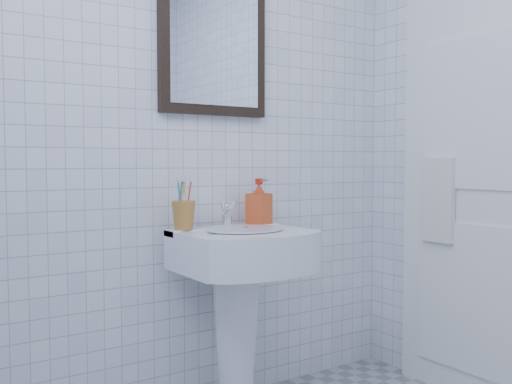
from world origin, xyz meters
TOP-DOWN VIEW (x-y plane):
  - wall_back at (0.00, 1.20)m, footprint 2.20×0.02m
  - washbasin at (0.14, 0.98)m, footprint 0.51×0.37m
  - faucet at (0.14, 1.08)m, footprint 0.04×0.10m
  - toothbrush_cup at (-0.06, 1.08)m, footprint 0.10×0.10m
  - soap_dispenser at (0.31, 1.10)m, footprint 0.11×0.11m
  - wall_mirror at (0.14, 1.18)m, footprint 0.50×0.04m
  - bathroom_door at (1.08, 0.55)m, footprint 0.04×0.80m
  - towel_ring at (1.06, 0.73)m, footprint 0.01×0.18m
  - hand_towel at (1.04, 0.73)m, footprint 0.03×0.16m

SIDE VIEW (x-z plane):
  - washbasin at x=0.14m, z-range 0.13..0.91m
  - faucet at x=0.14m, z-range 0.76..0.87m
  - toothbrush_cup at x=-0.06m, z-range 0.77..0.89m
  - hand_towel at x=1.04m, z-range 0.68..1.06m
  - soap_dispenser at x=0.31m, z-range 0.77..0.97m
  - bathroom_door at x=1.08m, z-range 0.00..2.00m
  - towel_ring at x=1.06m, z-range 0.96..1.14m
  - wall_back at x=0.00m, z-range 0.00..2.50m
  - wall_mirror at x=0.14m, z-range 1.24..1.86m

